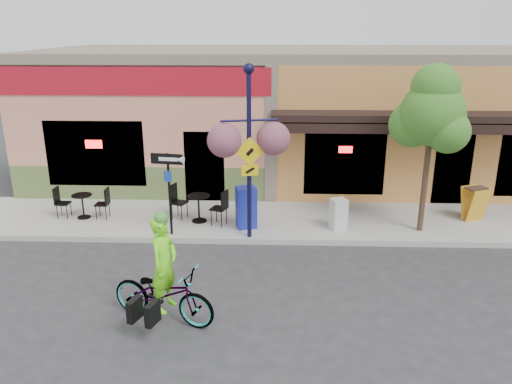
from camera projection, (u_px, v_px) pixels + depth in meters
ground at (310, 254)px, 12.08m from camera, size 90.00×90.00×0.00m
sidewalk at (306, 221)px, 13.95m from camera, size 24.00×3.00×0.15m
curb at (309, 242)px, 12.58m from camera, size 24.00×0.12×0.15m
building at (299, 112)px, 18.49m from camera, size 18.20×8.20×4.50m
bicycle at (163, 294)px, 9.19m from camera, size 2.20×1.36×1.09m
cyclist_rider at (165, 276)px, 9.08m from camera, size 0.62×0.77×1.81m
lamp_post at (249, 154)px, 12.03m from camera, size 1.46×0.83×4.31m
one_way_sign at (170, 195)px, 12.53m from camera, size 0.84×0.30×2.14m
cafe_set_left at (83, 203)px, 13.83m from camera, size 1.49×0.77×0.88m
cafe_set_right at (199, 204)px, 13.55m from camera, size 1.82×1.35×0.98m
newspaper_box_blue at (246, 207)px, 13.15m from camera, size 0.60×0.57×1.11m
newspaper_box_grey at (338, 214)px, 13.07m from camera, size 0.48×0.46×0.83m
street_tree at (428, 150)px, 12.44m from camera, size 2.24×2.24×4.33m
sandwich_board at (479, 206)px, 13.52m from camera, size 0.68×0.59×0.94m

